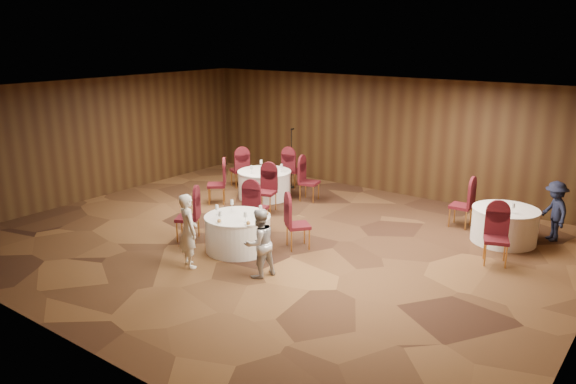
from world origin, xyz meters
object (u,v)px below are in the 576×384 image
Objects in this scene: table_right at (504,225)px; woman_a at (188,231)px; mic_stand at (291,170)px; table_main at (238,233)px; man_c at (555,211)px; woman_b at (259,243)px; table_left at (265,184)px.

woman_a is (-4.46, -4.96, 0.35)m from table_right.
mic_stand reaches higher than woman_a.
table_main is 6.79m from man_c.
man_c reaches higher than table_main.
table_right is 1.05× the size of man_c.
woman_b is at bearing -74.77° from man_c.
mic_stand reaches higher than table_left.
man_c reaches higher than table_left.
table_main is at bearing -86.60° from man_c.
table_right is (6.24, 0.46, -0.00)m from table_left.
table_left is at bearing -88.72° from mic_stand.
woman_a is 1.45m from woman_b.
woman_a is at bearing -99.20° from table_main.
woman_a is (-0.19, -1.19, 0.35)m from table_main.
table_main is 3.86m from table_left.
table_left is at bearing -118.59° from man_c.
mic_stand is at bearing -128.85° from man_c.
mic_stand is 7.08m from man_c.
woman_a reaches higher than woman_b.
mic_stand is (-6.27, 0.81, 0.14)m from table_right.
table_main is 1.04× the size of woman_b.
table_right is (4.27, 3.77, 0.00)m from table_main.
woman_a reaches higher than table_main.
table_right is at bearing -7.40° from mic_stand.
woman_b reaches higher than table_right.
table_main is 5.01m from mic_stand.
woman_a reaches higher than table_right.
woman_b is (1.18, -0.74, 0.28)m from table_main.
woman_b is (3.15, -4.05, 0.28)m from table_left.
man_c is (5.28, 5.68, -0.07)m from woman_a.
table_main is 1.42m from woman_b.
table_left and table_right have the same top height.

